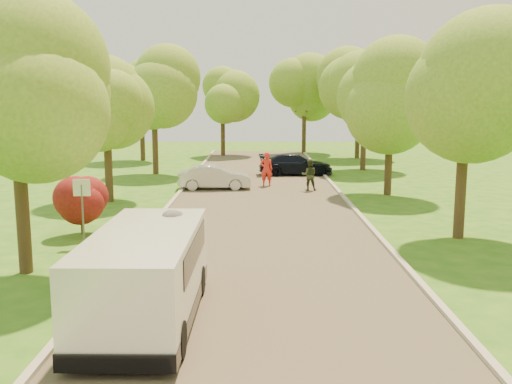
{
  "coord_description": "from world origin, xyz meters",
  "views": [
    {
      "loc": [
        -0.14,
        -14.14,
        4.72
      ],
      "look_at": [
        -0.17,
        6.82,
        1.3
      ],
      "focal_mm": 40.0,
      "sensor_mm": 36.0,
      "label": 1
    }
  ],
  "objects_px": {
    "dark_sedan": "(296,164)",
    "person_striped": "(266,169)",
    "person_olive": "(309,175)",
    "longboard": "(174,290)",
    "silver_sedan": "(215,177)",
    "skateboarder": "(173,250)",
    "street_sign": "(82,198)",
    "minivan": "(146,274)"
  },
  "relations": [
    {
      "from": "street_sign",
      "to": "minivan",
      "type": "distance_m",
      "value": 7.31
    },
    {
      "from": "longboard",
      "to": "skateboarder",
      "type": "distance_m",
      "value": 1.01
    },
    {
      "from": "street_sign",
      "to": "skateboarder",
      "type": "xyz_separation_m",
      "value": [
        3.64,
        -4.79,
        -0.45
      ]
    },
    {
      "from": "skateboarder",
      "to": "person_olive",
      "type": "xyz_separation_m",
      "value": [
        4.75,
        16.04,
        -0.3
      ]
    },
    {
      "from": "silver_sedan",
      "to": "street_sign",
      "type": "bearing_deg",
      "value": 160.88
    },
    {
      "from": "person_striped",
      "to": "street_sign",
      "type": "bearing_deg",
      "value": 61.17
    },
    {
      "from": "skateboarder",
      "to": "person_olive",
      "type": "height_order",
      "value": "skateboarder"
    },
    {
      "from": "person_striped",
      "to": "person_olive",
      "type": "bearing_deg",
      "value": 140.33
    },
    {
      "from": "silver_sedan",
      "to": "person_olive",
      "type": "distance_m",
      "value": 5.0
    },
    {
      "from": "person_striped",
      "to": "minivan",
      "type": "bearing_deg",
      "value": 78.36
    },
    {
      "from": "silver_sedan",
      "to": "person_striped",
      "type": "relative_size",
      "value": 2.04
    },
    {
      "from": "silver_sedan",
      "to": "dark_sedan",
      "type": "xyz_separation_m",
      "value": [
        4.68,
        5.75,
        0.04
      ]
    },
    {
      "from": "skateboarder",
      "to": "person_olive",
      "type": "distance_m",
      "value": 16.73
    },
    {
      "from": "street_sign",
      "to": "longboard",
      "type": "bearing_deg",
      "value": -52.81
    },
    {
      "from": "skateboarder",
      "to": "person_striped",
      "type": "xyz_separation_m",
      "value": [
        2.55,
        17.67,
        -0.18
      ]
    },
    {
      "from": "dark_sedan",
      "to": "person_olive",
      "type": "height_order",
      "value": "person_olive"
    },
    {
      "from": "longboard",
      "to": "skateboarder",
      "type": "relative_size",
      "value": 0.53
    },
    {
      "from": "dark_sedan",
      "to": "person_olive",
      "type": "relative_size",
      "value": 2.81
    },
    {
      "from": "minivan",
      "to": "longboard",
      "type": "xyz_separation_m",
      "value": [
        0.34,
        1.71,
        -0.93
      ]
    },
    {
      "from": "dark_sedan",
      "to": "skateboarder",
      "type": "xyz_separation_m",
      "value": [
        -4.46,
        -22.29,
        0.45
      ]
    },
    {
      "from": "street_sign",
      "to": "person_olive",
      "type": "distance_m",
      "value": 14.05
    },
    {
      "from": "skateboarder",
      "to": "person_striped",
      "type": "height_order",
      "value": "skateboarder"
    },
    {
      "from": "minivan",
      "to": "skateboarder",
      "type": "height_order",
      "value": "skateboarder"
    },
    {
      "from": "dark_sedan",
      "to": "person_striped",
      "type": "height_order",
      "value": "person_striped"
    },
    {
      "from": "street_sign",
      "to": "silver_sedan",
      "type": "bearing_deg",
      "value": 73.76
    },
    {
      "from": "longboard",
      "to": "silver_sedan",
      "type": "bearing_deg",
      "value": -66.31
    },
    {
      "from": "longboard",
      "to": "person_olive",
      "type": "bearing_deg",
      "value": -83.56
    },
    {
      "from": "longboard",
      "to": "person_olive",
      "type": "height_order",
      "value": "person_olive"
    },
    {
      "from": "dark_sedan",
      "to": "longboard",
      "type": "distance_m",
      "value": 22.74
    },
    {
      "from": "silver_sedan",
      "to": "skateboarder",
      "type": "height_order",
      "value": "skateboarder"
    },
    {
      "from": "longboard",
      "to": "person_olive",
      "type": "xyz_separation_m",
      "value": [
        4.75,
        16.04,
        0.71
      ]
    },
    {
      "from": "dark_sedan",
      "to": "skateboarder",
      "type": "distance_m",
      "value": 22.74
    },
    {
      "from": "street_sign",
      "to": "person_striped",
      "type": "distance_m",
      "value": 14.3
    },
    {
      "from": "longboard",
      "to": "skateboarder",
      "type": "height_order",
      "value": "skateboarder"
    },
    {
      "from": "minivan",
      "to": "skateboarder",
      "type": "bearing_deg",
      "value": 79.43
    },
    {
      "from": "street_sign",
      "to": "dark_sedan",
      "type": "relative_size",
      "value": 0.47
    },
    {
      "from": "minivan",
      "to": "person_olive",
      "type": "distance_m",
      "value": 18.46
    },
    {
      "from": "silver_sedan",
      "to": "longboard",
      "type": "bearing_deg",
      "value": 177.86
    },
    {
      "from": "longboard",
      "to": "person_striped",
      "type": "height_order",
      "value": "person_striped"
    },
    {
      "from": "person_striped",
      "to": "person_olive",
      "type": "relative_size",
      "value": 1.14
    },
    {
      "from": "minivan",
      "to": "person_striped",
      "type": "distance_m",
      "value": 19.59
    },
    {
      "from": "person_striped",
      "to": "silver_sedan",
      "type": "bearing_deg",
      "value": 19.13
    }
  ]
}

